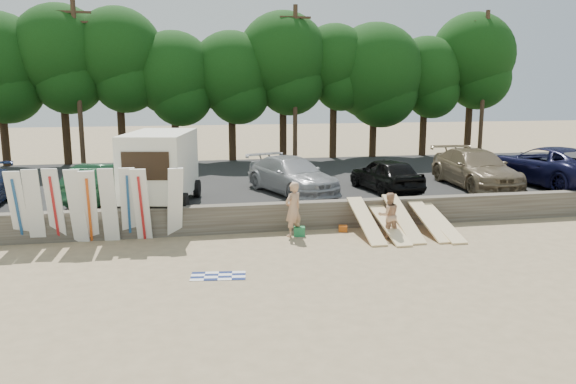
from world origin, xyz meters
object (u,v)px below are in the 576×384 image
(beachgoer_b, at_px, (389,215))
(cooler, at_px, (299,231))
(beachgoer_a, at_px, (293,209))
(car_4, at_px, (476,168))
(car_3, at_px, (386,174))
(car_1, at_px, (103,182))
(car_5, at_px, (549,166))
(car_2, at_px, (292,175))
(box_trailer, at_px, (160,164))

(beachgoer_b, bearing_deg, cooler, -12.84)
(cooler, bearing_deg, beachgoer_a, -172.34)
(car_4, xyz_separation_m, beachgoer_b, (-6.03, -5.01, -0.74))
(car_3, relative_size, beachgoer_b, 2.71)
(beachgoer_a, bearing_deg, car_1, -62.60)
(car_5, relative_size, beachgoer_a, 3.32)
(beachgoer_b, xyz_separation_m, cooler, (-2.96, 0.82, -0.63))
(car_3, xyz_separation_m, car_4, (4.34, 0.28, 0.10))
(cooler, bearing_deg, car_1, 158.39)
(car_2, xyz_separation_m, car_5, (11.90, -0.35, 0.13))
(car_2, xyz_separation_m, cooler, (-0.64, -4.36, -1.29))
(car_3, distance_m, beachgoer_a, 6.25)
(car_3, height_order, car_5, car_5)
(car_1, relative_size, beachgoer_b, 2.87)
(car_2, height_order, car_3, car_2)
(cooler, bearing_deg, car_4, 34.04)
(box_trailer, height_order, cooler, box_trailer)
(car_2, relative_size, car_4, 0.91)
(car_3, distance_m, car_5, 7.90)
(box_trailer, distance_m, car_3, 9.44)
(car_4, bearing_deg, car_1, -177.38)
(car_4, height_order, car_5, car_5)
(car_3, height_order, beachgoer_b, car_3)
(car_5, bearing_deg, beachgoer_b, 21.61)
(car_5, distance_m, beachgoer_b, 10.76)
(car_5, relative_size, beachgoer_b, 4.03)
(car_2, xyz_separation_m, beachgoer_a, (-0.86, -4.35, -0.49))
(car_3, distance_m, cooler, 6.20)
(car_4, xyz_separation_m, cooler, (-8.99, -4.19, -1.37))
(car_1, bearing_deg, box_trailer, 170.91)
(car_1, distance_m, car_4, 15.95)
(box_trailer, xyz_separation_m, car_4, (13.71, 1.19, -0.72))
(car_5, bearing_deg, car_1, -5.47)
(box_trailer, xyz_separation_m, car_1, (-2.24, 1.13, -0.79))
(car_1, height_order, car_4, car_4)
(car_2, bearing_deg, beachgoer_a, -121.09)
(box_trailer, distance_m, beachgoer_b, 8.70)
(car_1, bearing_deg, beachgoer_a, 166.18)
(car_1, xyz_separation_m, car_5, (19.50, -0.12, 0.14))
(beachgoer_b, bearing_deg, car_4, -137.70)
(beachgoer_b, height_order, cooler, beachgoer_b)
(car_1, bearing_deg, beachgoer_b, 171.12)
(box_trailer, distance_m, car_4, 13.78)
(box_trailer, distance_m, car_2, 5.59)
(car_4, relative_size, beachgoer_b, 3.60)
(car_3, xyz_separation_m, car_5, (7.90, 0.10, 0.15))
(car_2, height_order, beachgoer_a, car_2)
(beachgoer_b, bearing_deg, car_2, -63.26)
(car_1, relative_size, car_3, 1.06)
(car_3, bearing_deg, cooler, 32.78)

